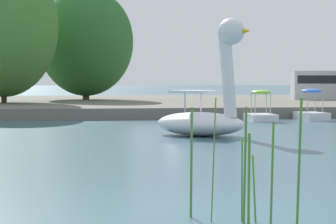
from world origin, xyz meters
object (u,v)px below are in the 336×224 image
(pedal_boat_lime, at_px, (261,112))
(pedal_boat_blue, at_px, (311,110))
(swan_boat, at_px, (207,106))
(tree_willow_overhanging, at_px, (86,42))
(parked_van, at_px, (329,84))
(tree_willow_near_path, at_px, (3,26))

(pedal_boat_lime, distance_m, pedal_boat_blue, 2.52)
(swan_boat, xyz_separation_m, tree_willow_overhanging, (-3.31, 22.27, 3.18))
(parked_van, bearing_deg, swan_boat, -120.22)
(swan_boat, relative_size, pedal_boat_lime, 2.01)
(swan_boat, bearing_deg, parked_van, 59.78)
(swan_boat, height_order, tree_willow_near_path, tree_willow_near_path)
(swan_boat, bearing_deg, tree_willow_near_path, 114.98)
(tree_willow_overhanging, height_order, parked_van, tree_willow_overhanging)
(tree_willow_overhanging, distance_m, parked_van, 15.64)
(tree_willow_overhanging, relative_size, parked_van, 1.65)
(tree_willow_near_path, distance_m, tree_willow_overhanging, 7.12)
(swan_boat, xyz_separation_m, tree_willow_near_path, (-7.82, 16.79, 3.71))
(swan_boat, bearing_deg, pedal_boat_lime, 62.61)
(tree_willow_overhanging, bearing_deg, swan_boat, -81.55)
(parked_van, bearing_deg, pedal_boat_lime, -121.74)
(pedal_boat_lime, xyz_separation_m, tree_willow_overhanging, (-7.14, 14.88, 3.77))
(swan_boat, height_order, tree_willow_overhanging, tree_willow_overhanging)
(swan_boat, relative_size, tree_willow_overhanging, 0.46)
(swan_boat, xyz_separation_m, pedal_boat_lime, (3.83, 7.39, -0.59))
(tree_willow_near_path, bearing_deg, tree_willow_overhanging, 50.55)
(pedal_boat_lime, height_order, pedal_boat_blue, pedal_boat_blue)
(swan_boat, xyz_separation_m, parked_van, (12.02, 20.63, 0.54))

